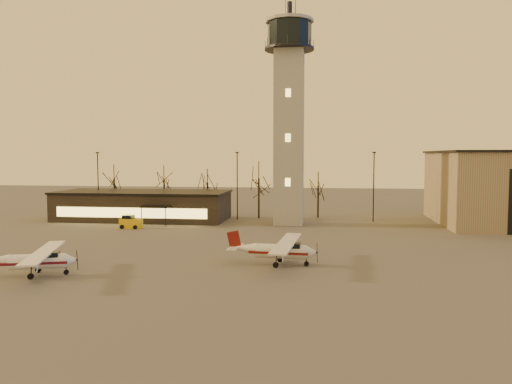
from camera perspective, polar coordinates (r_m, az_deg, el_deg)
ground at (r=40.91m, az=0.77°, el=-9.38°), size 220.00×220.00×0.00m
control_tower at (r=69.97m, az=3.80°, el=9.69°), size 6.80×6.80×32.60m
terminal at (r=76.69m, az=-12.77°, el=-1.49°), size 25.40×12.20×4.30m
light_poles at (r=70.74m, az=4.22°, el=0.77°), size 58.50×12.25×10.14m
tree_row at (r=80.87m, az=-5.51°, el=1.57°), size 37.20×9.20×8.80m
cessna_front at (r=44.07m, az=3.06°, el=-7.06°), size 8.48×10.71×2.95m
cessna_rear at (r=43.79m, az=-23.50°, el=-7.53°), size 8.22×10.12×2.82m
service_cart at (r=68.08m, az=-14.14°, el=-3.48°), size 2.83×1.88×1.75m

